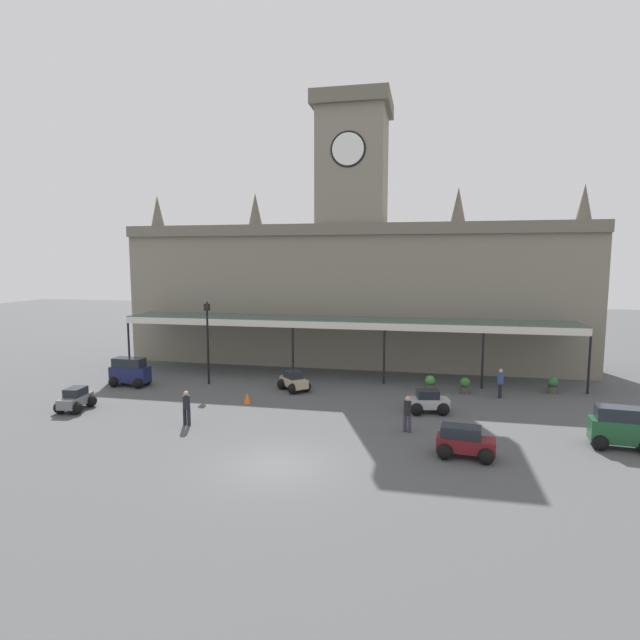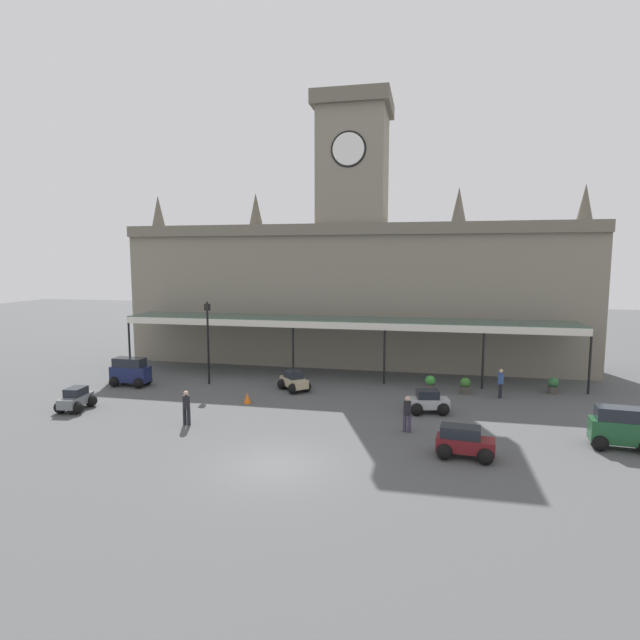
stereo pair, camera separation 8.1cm
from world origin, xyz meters
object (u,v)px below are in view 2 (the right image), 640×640
(car_beige_sedan, at_px, (294,382))
(car_navy_van, at_px, (130,373))
(car_green_van, at_px, (621,430))
(planter_near_kerb, at_px, (430,383))
(car_maroon_estate, at_px, (464,444))
(planter_forecourt_centre, at_px, (465,385))
(pedestrian_crossing_forecourt, at_px, (186,406))
(pedestrian_near_entrance, at_px, (407,413))
(planter_by_canopy, at_px, (553,385))
(car_grey_sedan, at_px, (76,400))
(victorian_lamppost, at_px, (208,333))
(pedestrian_beside_cars, at_px, (501,382))
(traffic_cone, at_px, (247,398))
(car_silver_sedan, at_px, (428,403))

(car_beige_sedan, height_order, car_navy_van, car_navy_van)
(car_green_van, bearing_deg, planter_near_kerb, 134.48)
(car_maroon_estate, bearing_deg, planter_forecourt_centre, 85.81)
(car_green_van, height_order, pedestrian_crossing_forecourt, car_green_van)
(pedestrian_near_entrance, xyz_separation_m, planter_by_canopy, (8.19, 8.64, -0.42))
(car_navy_van, relative_size, pedestrian_crossing_forecourt, 1.44)
(car_grey_sedan, bearing_deg, victorian_lamppost, 56.05)
(pedestrian_beside_cars, xyz_separation_m, traffic_cone, (-13.77, -4.07, -0.61))
(traffic_cone, xyz_separation_m, planter_by_canopy, (16.97, 5.73, 0.19))
(car_silver_sedan, relative_size, traffic_cone, 3.63)
(car_maroon_estate, xyz_separation_m, planter_forecourt_centre, (0.74, 10.07, -0.07))
(traffic_cone, height_order, planter_forecourt_centre, planter_forecourt_centre)
(car_silver_sedan, relative_size, planter_forecourt_centre, 2.27)
(car_green_van, distance_m, pedestrian_crossing_forecourt, 19.16)
(car_green_van, xyz_separation_m, pedestrian_near_entrance, (-8.81, 0.25, 0.10))
(pedestrian_crossing_forecourt, bearing_deg, planter_near_kerb, 37.66)
(car_navy_van, bearing_deg, pedestrian_crossing_forecourt, -42.03)
(car_silver_sedan, distance_m, car_maroon_estate, 5.93)
(car_beige_sedan, xyz_separation_m, car_grey_sedan, (-10.20, -6.20, 0.00))
(car_beige_sedan, height_order, car_grey_sedan, same)
(car_green_van, relative_size, planter_forecourt_centre, 2.58)
(car_navy_van, distance_m, victorian_lamppost, 5.42)
(pedestrian_crossing_forecourt, bearing_deg, car_green_van, 2.77)
(car_grey_sedan, bearing_deg, car_navy_van, 91.34)
(pedestrian_beside_cars, distance_m, victorian_lamppost, 17.83)
(car_maroon_estate, bearing_deg, planter_near_kerb, 97.17)
(car_maroon_estate, distance_m, car_grey_sedan, 19.68)
(victorian_lamppost, xyz_separation_m, planter_forecourt_centre, (15.77, 0.94, -2.76))
(car_green_van, relative_size, victorian_lamppost, 0.47)
(car_silver_sedan, bearing_deg, pedestrian_near_entrance, -106.69)
(pedestrian_near_entrance, bearing_deg, pedestrian_beside_cars, 54.41)
(car_silver_sedan, bearing_deg, planter_by_canopy, 37.02)
(planter_forecourt_centre, relative_size, planter_near_kerb, 1.00)
(planter_near_kerb, bearing_deg, car_green_van, -45.52)
(car_grey_sedan, relative_size, victorian_lamppost, 0.40)
(car_green_van, bearing_deg, victorian_lamppost, 162.43)
(traffic_cone, relative_size, planter_near_kerb, 0.63)
(pedestrian_near_entrance, height_order, planter_by_canopy, pedestrian_near_entrance)
(car_green_van, height_order, victorian_lamppost, victorian_lamppost)
(car_silver_sedan, distance_m, pedestrian_crossing_forecourt, 12.11)
(car_green_van, bearing_deg, car_silver_sedan, 156.37)
(pedestrian_crossing_forecourt, relative_size, traffic_cone, 2.78)
(pedestrian_near_entrance, bearing_deg, car_grey_sedan, -179.61)
(planter_near_kerb, bearing_deg, pedestrian_near_entrance, -97.99)
(pedestrian_near_entrance, bearing_deg, planter_by_canopy, 46.54)
(car_silver_sedan, relative_size, pedestrian_near_entrance, 1.31)
(victorian_lamppost, relative_size, planter_near_kerb, 5.49)
(pedestrian_near_entrance, bearing_deg, car_beige_sedan, 138.86)
(car_navy_van, distance_m, traffic_cone, 8.80)
(car_silver_sedan, distance_m, car_grey_sedan, 18.43)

